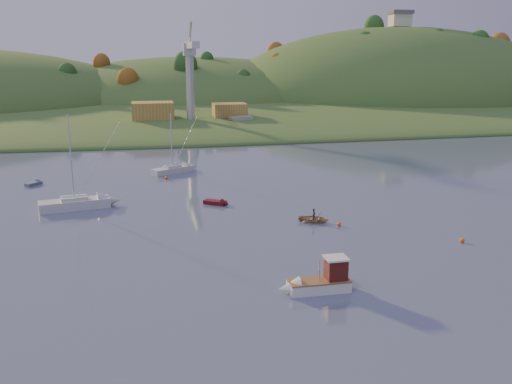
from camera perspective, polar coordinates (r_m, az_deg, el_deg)
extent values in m
plane|color=#343F56|center=(40.40, 6.19, -17.15)|extent=(500.00, 500.00, 0.00)
cube|color=#305120|center=(263.90, -9.01, 9.37)|extent=(620.00, 220.00, 1.50)
ellipsoid|color=#305120|center=(199.24, -8.18, 7.92)|extent=(640.00, 150.00, 7.00)
ellipsoid|color=#305120|center=(244.63, -6.43, 9.09)|extent=(140.00, 120.00, 36.00)
ellipsoid|color=#305120|center=(252.08, 13.76, 8.93)|extent=(150.00, 130.00, 60.00)
cube|color=beige|center=(251.48, 14.21, 16.32)|extent=(8.00, 6.00, 5.00)
cube|color=#595960|center=(251.65, 14.25, 17.04)|extent=(9.00, 7.00, 1.50)
cube|color=slate|center=(156.89, -5.44, 6.81)|extent=(42.00, 16.00, 2.40)
cube|color=olive|center=(156.70, -10.29, 7.96)|extent=(11.00, 8.00, 4.80)
cube|color=olive|center=(159.50, -2.65, 8.13)|extent=(9.00, 7.00, 4.00)
cylinder|color=#B7B7BC|center=(153.68, -6.58, 10.45)|extent=(2.20, 2.20, 18.00)
cube|color=#B7B7BC|center=(153.39, -6.68, 13.99)|extent=(3.20, 3.20, 3.20)
cube|color=#B7B7BC|center=(144.42, -6.39, 14.40)|extent=(1.80, 18.00, 1.60)
cube|color=#B7B7BC|center=(158.37, -6.85, 14.35)|extent=(1.80, 10.00, 1.60)
cube|color=silver|center=(51.55, 6.30, -9.32)|extent=(5.51, 2.05, 0.99)
cone|color=silver|center=(50.80, 3.32, -9.62)|extent=(1.95, 2.00, 1.97)
cube|color=brown|center=(51.34, 6.32, -8.80)|extent=(5.51, 2.10, 0.13)
cube|color=#491611|center=(51.46, 7.98, -7.63)|extent=(1.78, 1.67, 1.97)
cube|color=silver|center=(51.09, 8.02, -6.55)|extent=(2.00, 1.89, 0.16)
cylinder|color=silver|center=(50.86, 6.36, -7.45)|extent=(0.10, 0.10, 2.63)
cube|color=silver|center=(100.04, -8.35, 2.18)|extent=(7.60, 5.69, 1.03)
cube|color=silver|center=(99.93, -8.36, 2.49)|extent=(3.27, 2.86, 0.65)
cylinder|color=silver|center=(99.12, -8.45, 5.11)|extent=(0.18, 0.18, 9.35)
cylinder|color=silver|center=(99.88, -8.36, 2.63)|extent=(2.65, 1.60, 0.12)
cylinder|color=silver|center=(99.86, -8.36, 2.69)|extent=(2.45, 1.62, 0.36)
cube|color=beige|center=(80.52, -17.68, -1.17)|extent=(9.55, 4.55, 1.26)
cube|color=beige|center=(80.35, -17.72, -0.71)|extent=(3.79, 2.72, 0.80)
cylinder|color=silver|center=(79.16, -18.03, 3.28)|extent=(0.18, 0.18, 11.48)
cylinder|color=silver|center=(80.29, -17.73, -0.53)|extent=(3.62, 0.86, 0.12)
cylinder|color=beige|center=(80.27, -17.74, -0.46)|extent=(3.22, 1.00, 0.36)
imported|color=tan|center=(71.38, 5.80, -2.69)|extent=(4.56, 4.04, 0.78)
imported|color=black|center=(71.28, 5.81, -2.43)|extent=(0.54, 0.63, 1.45)
cube|color=#4E0B10|center=(79.29, -4.11, -1.04)|extent=(3.31, 2.82, 0.52)
cone|color=#4E0B10|center=(78.60, -3.09, -1.16)|extent=(1.62, 1.66, 1.26)
cube|color=slate|center=(96.87, -21.37, 0.78)|extent=(2.57, 2.74, 0.47)
cone|color=slate|center=(97.67, -20.78, 0.94)|extent=(1.47, 1.44, 1.15)
cube|color=#515B6A|center=(153.45, -1.50, 6.58)|extent=(14.64, 8.66, 1.77)
cube|color=#B7B7BC|center=(153.27, -1.51, 7.13)|extent=(6.51, 4.52, 2.37)
sphere|color=#FA530D|center=(67.62, 19.93, -4.57)|extent=(0.50, 0.50, 0.50)
sphere|color=#FA530D|center=(70.12, 8.30, -3.19)|extent=(0.50, 0.50, 0.50)
sphere|color=#FA530D|center=(95.53, -8.96, 1.43)|extent=(0.50, 0.50, 0.50)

